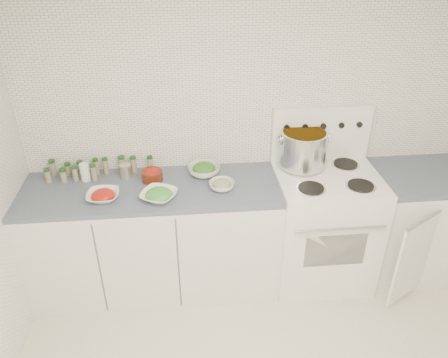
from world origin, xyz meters
The scene contains 13 objects.
room_walls centered at (0.00, 0.00, 1.56)m, with size 3.54×3.04×2.52m.
counter_left centered at (-0.82, 1.19, 0.45)m, with size 1.85×0.62×0.90m.
stove centered at (0.48, 1.19, 0.50)m, with size 0.76×0.70×1.36m.
counter_right centered at (1.30, 1.19, 0.45)m, with size 0.89×0.83×0.90m.
stock_pot centered at (0.31, 1.35, 1.09)m, with size 0.37×0.35×0.27m.
bowl_tomato centered at (-1.14, 1.07, 0.93)m, with size 0.23×0.23×0.07m.
bowl_snowpea centered at (-0.76, 1.04, 0.93)m, with size 0.31×0.31×0.08m.
bowl_broccoli centered at (-0.43, 1.34, 0.94)m, with size 0.31×0.31×0.10m.
bowl_zucchini centered at (-0.32, 1.13, 0.93)m, with size 0.20×0.20×0.07m.
bowl_pepper centered at (-0.81, 1.30, 0.95)m, with size 0.16×0.16×0.10m.
salt_canister centered at (-1.30, 1.35, 0.97)m, with size 0.07×0.07×0.13m, color white.
tin_can centered at (-1.01, 1.36, 0.95)m, with size 0.08×0.08×0.11m, color #B2AF97.
spice_cluster centered at (-1.26, 1.41, 0.96)m, with size 0.78×0.16×0.14m.
Camera 1 is at (-0.55, -1.50, 2.54)m, focal length 35.00 mm.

